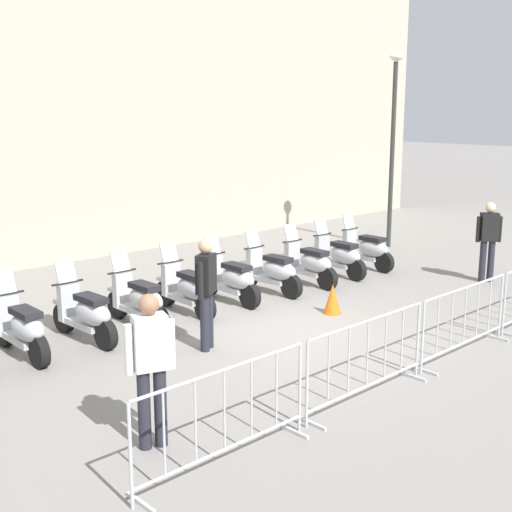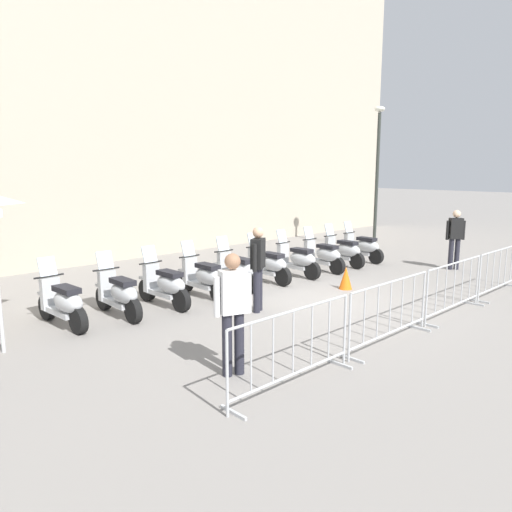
% 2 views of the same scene
% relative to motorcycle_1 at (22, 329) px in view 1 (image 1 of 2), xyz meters
% --- Properties ---
extents(ground_plane, '(120.00, 120.00, 0.00)m').
position_rel_motorcycle_1_xyz_m(ground_plane, '(3.93, -1.46, -0.45)').
color(ground_plane, gray).
extents(motorcycle_1, '(0.60, 1.72, 1.24)m').
position_rel_motorcycle_1_xyz_m(motorcycle_1, '(0.00, 0.00, 0.00)').
color(motorcycle_1, black).
rests_on(motorcycle_1, ground).
extents(motorcycle_2, '(0.66, 1.72, 1.24)m').
position_rel_motorcycle_1_xyz_m(motorcycle_2, '(1.05, 0.15, 0.00)').
color(motorcycle_2, black).
rests_on(motorcycle_2, ground).
extents(motorcycle_3, '(0.61, 1.72, 1.24)m').
position_rel_motorcycle_1_xyz_m(motorcycle_3, '(2.08, 0.36, 0.00)').
color(motorcycle_3, black).
rests_on(motorcycle_3, ground).
extents(motorcycle_4, '(0.57, 1.73, 1.24)m').
position_rel_motorcycle_1_xyz_m(motorcycle_4, '(3.11, 0.55, 0.00)').
color(motorcycle_4, black).
rests_on(motorcycle_4, ground).
extents(motorcycle_5, '(0.60, 1.72, 1.24)m').
position_rel_motorcycle_1_xyz_m(motorcycle_5, '(4.15, 0.70, 0.00)').
color(motorcycle_5, black).
rests_on(motorcycle_5, ground).
extents(motorcycle_6, '(0.63, 1.72, 1.24)m').
position_rel_motorcycle_1_xyz_m(motorcycle_6, '(5.20, 0.80, 0.00)').
color(motorcycle_6, black).
rests_on(motorcycle_6, ground).
extents(motorcycle_7, '(0.56, 1.73, 1.24)m').
position_rel_motorcycle_1_xyz_m(motorcycle_7, '(6.25, 0.89, 0.00)').
color(motorcycle_7, black).
rests_on(motorcycle_7, ground).
extents(motorcycle_8, '(0.56, 1.73, 1.24)m').
position_rel_motorcycle_1_xyz_m(motorcycle_8, '(7.28, 1.11, 0.00)').
color(motorcycle_8, black).
rests_on(motorcycle_8, ground).
extents(motorcycle_9, '(0.58, 1.73, 1.24)m').
position_rel_motorcycle_1_xyz_m(motorcycle_9, '(8.32, 1.29, 0.00)').
color(motorcycle_9, black).
rests_on(motorcycle_9, ground).
extents(barrier_segment_0, '(2.27, 0.74, 1.07)m').
position_rel_motorcycle_1_xyz_m(barrier_segment_0, '(0.75, -4.37, 0.07)').
color(barrier_segment_0, '#B2B5B7').
rests_on(barrier_segment_0, ground).
extents(barrier_segment_1, '(2.27, 0.74, 1.07)m').
position_rel_motorcycle_1_xyz_m(barrier_segment_1, '(3.10, -4.04, 0.07)').
color(barrier_segment_1, '#B2B5B7').
rests_on(barrier_segment_1, ground).
extents(barrier_segment_2, '(2.27, 0.74, 1.07)m').
position_rel_motorcycle_1_xyz_m(barrier_segment_2, '(5.45, -3.70, 0.07)').
color(barrier_segment_2, '#B2B5B7').
rests_on(barrier_segment_2, ground).
extents(street_lamp, '(0.36, 0.36, 5.10)m').
position_rel_motorcycle_1_xyz_m(street_lamp, '(10.72, 2.86, 2.68)').
color(street_lamp, '#2D332D').
rests_on(street_lamp, ground).
extents(officer_near_row_end, '(0.54, 0.29, 1.73)m').
position_rel_motorcycle_1_xyz_m(officer_near_row_end, '(0.33, -3.58, 0.53)').
color(officer_near_row_end, '#23232D').
rests_on(officer_near_row_end, ground).
extents(officer_mid_plaza, '(0.47, 0.39, 1.73)m').
position_rel_motorcycle_1_xyz_m(officer_mid_plaza, '(9.57, -1.10, 0.53)').
color(officer_mid_plaza, '#23232D').
rests_on(officer_mid_plaza, ground).
extents(officer_by_barriers, '(0.45, 0.40, 1.73)m').
position_rel_motorcycle_1_xyz_m(officer_by_barriers, '(2.43, -1.26, 0.53)').
color(officer_by_barriers, '#23232D').
rests_on(officer_by_barriers, ground).
extents(traffic_cone, '(0.32, 0.32, 0.55)m').
position_rel_motorcycle_1_xyz_m(traffic_cone, '(5.27, -0.96, -0.18)').
color(traffic_cone, orange).
rests_on(traffic_cone, ground).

